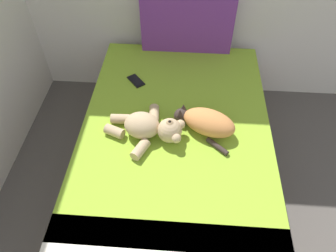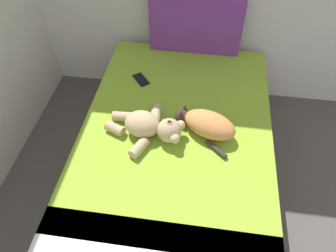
{
  "view_description": "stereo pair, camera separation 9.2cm",
  "coord_description": "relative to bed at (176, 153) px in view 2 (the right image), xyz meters",
  "views": [
    {
      "loc": [
        1.34,
        2.01,
        2.09
      ],
      "look_at": [
        1.24,
        3.32,
        0.62
      ],
      "focal_mm": 34.03,
      "sensor_mm": 36.0,
      "label": 1
    },
    {
      "loc": [
        1.43,
        2.02,
        2.09
      ],
      "look_at": [
        1.24,
        3.32,
        0.62
      ],
      "focal_mm": 34.03,
      "sensor_mm": 36.0,
      "label": 2
    }
  ],
  "objects": [
    {
      "name": "teddy_bear",
      "position": [
        -0.16,
        -0.07,
        0.34
      ],
      "size": [
        0.51,
        0.44,
        0.17
      ],
      "color": "tan",
      "rests_on": "bed"
    },
    {
      "name": "patterned_cushion",
      "position": [
        0.04,
        0.89,
        0.5
      ],
      "size": [
        0.72,
        0.11,
        0.46
      ],
      "color": "#72338C",
      "rests_on": "bed"
    },
    {
      "name": "bed",
      "position": [
        0.0,
        0.0,
        0.0
      ],
      "size": [
        1.29,
        1.92,
        0.54
      ],
      "color": "#9E7A56",
      "rests_on": "ground_plane"
    },
    {
      "name": "cell_phone",
      "position": [
        -0.32,
        0.44,
        0.28
      ],
      "size": [
        0.15,
        0.16,
        0.01
      ],
      "color": "black",
      "rests_on": "bed"
    },
    {
      "name": "cat",
      "position": [
        0.19,
        -0.0,
        0.34
      ],
      "size": [
        0.42,
        0.36,
        0.15
      ],
      "color": "#D18447",
      "rests_on": "bed"
    }
  ]
}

